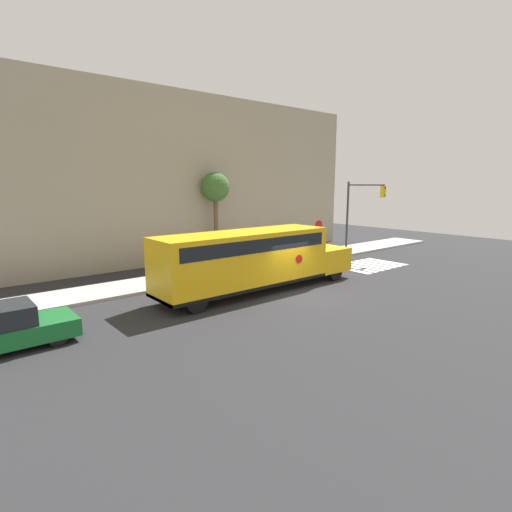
# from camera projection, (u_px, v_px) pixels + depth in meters

# --- Properties ---
(ground_plane) EXTENTS (60.00, 60.00, 0.00)m
(ground_plane) POSITION_uv_depth(u_px,v_px,m) (298.00, 294.00, 19.97)
(ground_plane) COLOR #28282B
(sidewalk_strip) EXTENTS (44.00, 3.00, 0.15)m
(sidewalk_strip) POSITION_uv_depth(u_px,v_px,m) (223.00, 271.00, 24.87)
(sidewalk_strip) COLOR #B2ADA3
(sidewalk_strip) RESTS_ON ground
(building_backdrop) EXTENTS (32.00, 4.00, 11.65)m
(building_backdrop) POSITION_uv_depth(u_px,v_px,m) (170.00, 179.00, 28.76)
(building_backdrop) COLOR #9E937F
(building_backdrop) RESTS_ON ground
(crosswalk_stripes) EXTENTS (4.70, 3.20, 0.01)m
(crosswalk_stripes) POSITION_uv_depth(u_px,v_px,m) (369.00, 265.00, 27.05)
(crosswalk_stripes) COLOR white
(crosswalk_stripes) RESTS_ON ground
(school_bus) EXTENTS (11.67, 2.57, 3.14)m
(school_bus) POSITION_uv_depth(u_px,v_px,m) (253.00, 258.00, 20.11)
(school_bus) COLOR yellow
(school_bus) RESTS_ON ground
(stop_sign) EXTENTS (0.79, 0.10, 2.84)m
(stop_sign) POSITION_uv_depth(u_px,v_px,m) (318.00, 233.00, 29.08)
(stop_sign) COLOR #38383A
(stop_sign) RESTS_ON ground
(traffic_light) EXTENTS (0.28, 3.22, 5.62)m
(traffic_light) POSITION_uv_depth(u_px,v_px,m) (359.00, 208.00, 29.54)
(traffic_light) COLOR #38383A
(traffic_light) RESTS_ON ground
(tree_near_sidewalk) EXTENTS (2.04, 2.04, 6.25)m
(tree_near_sidewalk) POSITION_uv_depth(u_px,v_px,m) (215.00, 189.00, 28.12)
(tree_near_sidewalk) COLOR brown
(tree_near_sidewalk) RESTS_ON ground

